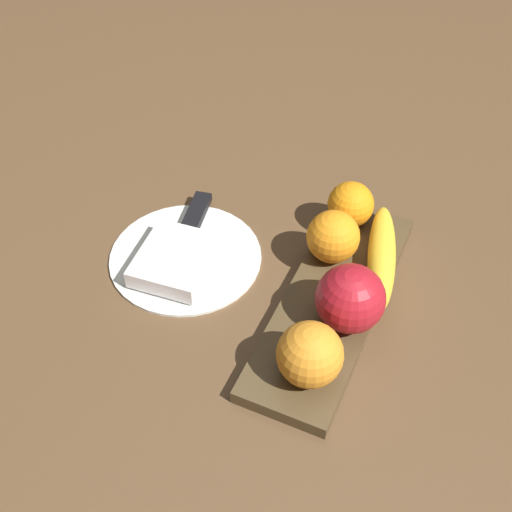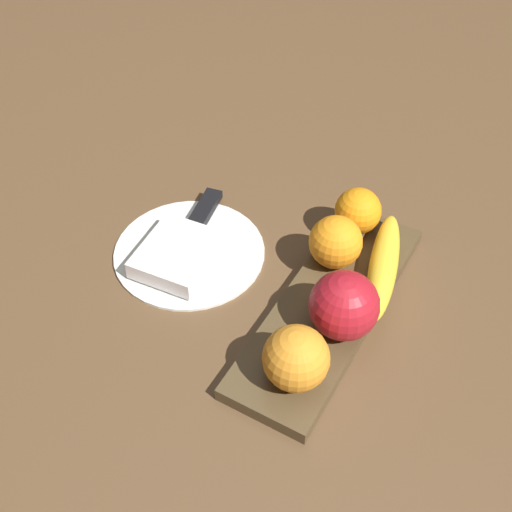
{
  "view_description": "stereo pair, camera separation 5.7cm",
  "coord_description": "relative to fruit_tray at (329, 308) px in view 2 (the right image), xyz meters",
  "views": [
    {
      "loc": [
        0.58,
        0.16,
        0.67
      ],
      "look_at": [
        0.04,
        -0.08,
        0.05
      ],
      "focal_mm": 47.64,
      "sensor_mm": 36.0,
      "label": 1
    },
    {
      "loc": [
        0.55,
        0.21,
        0.67
      ],
      "look_at": [
        0.04,
        -0.08,
        0.05
      ],
      "focal_mm": 47.64,
      "sensor_mm": 36.0,
      "label": 2
    }
  ],
  "objects": [
    {
      "name": "orange_center",
      "position": [
        -0.07,
        -0.03,
        0.04
      ],
      "size": [
        0.07,
        0.07,
        0.07
      ],
      "primitive_type": "sphere",
      "color": "orange",
      "rests_on": "fruit_tray"
    },
    {
      "name": "ground_plane",
      "position": [
        -0.04,
        -0.03,
        -0.01
      ],
      "size": [
        2.4,
        2.4,
        0.0
      ],
      "primitive_type": "plane",
      "color": "brown"
    },
    {
      "name": "orange_near_apple",
      "position": [
        -0.14,
        -0.03,
        0.04
      ],
      "size": [
        0.06,
        0.06,
        0.06
      ],
      "primitive_type": "sphere",
      "color": "orange",
      "rests_on": "fruit_tray"
    },
    {
      "name": "folded_napkin",
      "position": [
        0.03,
        -0.21,
        0.01
      ],
      "size": [
        0.12,
        0.1,
        0.03
      ],
      "primitive_type": "cube",
      "rotation": [
        0.0,
        0.0,
        0.09
      ],
      "color": "white",
      "rests_on": "dinner_plate"
    },
    {
      "name": "fruit_tray",
      "position": [
        0.0,
        0.0,
        0.0
      ],
      "size": [
        0.36,
        0.11,
        0.02
      ],
      "primitive_type": "cube",
      "color": "#4F3E26",
      "rests_on": "ground_plane"
    },
    {
      "name": "knife",
      "position": [
        -0.05,
        -0.23,
        0.0
      ],
      "size": [
        0.18,
        0.05,
        0.01
      ],
      "rotation": [
        0.0,
        0.0,
        0.18
      ],
      "color": "silver",
      "rests_on": "dinner_plate"
    },
    {
      "name": "apple",
      "position": [
        0.03,
        0.03,
        0.05
      ],
      "size": [
        0.08,
        0.08,
        0.08
      ],
      "primitive_type": "sphere",
      "color": "#AB1824",
      "rests_on": "fruit_tray"
    },
    {
      "name": "orange_near_banana",
      "position": [
        0.12,
        0.01,
        0.05
      ],
      "size": [
        0.08,
        0.08,
        0.08
      ],
      "primitive_type": "sphere",
      "color": "orange",
      "rests_on": "fruit_tray"
    },
    {
      "name": "dinner_plate",
      "position": [
        -0.0,
        -0.21,
        -0.01
      ],
      "size": [
        0.21,
        0.21,
        0.01
      ],
      "primitive_type": "cylinder",
      "color": "white",
      "rests_on": "ground_plane"
    },
    {
      "name": "banana",
      "position": [
        -0.08,
        0.04,
        0.03
      ],
      "size": [
        0.19,
        0.08,
        0.04
      ],
      "primitive_type": "ellipsoid",
      "rotation": [
        0.0,
        0.0,
        0.27
      ],
      "color": "yellow",
      "rests_on": "fruit_tray"
    }
  ]
}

